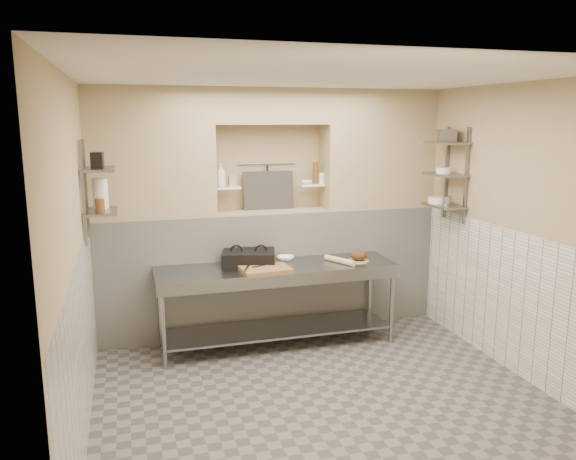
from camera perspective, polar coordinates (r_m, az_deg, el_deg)
name	(u,v)px	position (r m, az deg, el deg)	size (l,w,h in m)	color
floor	(319,398)	(5.37, 3.19, -16.64)	(4.00, 3.90, 0.10)	#665F5A
ceiling	(323,70)	(4.77, 3.59, 15.89)	(4.00, 3.90, 0.10)	silver
wall_left	(69,260)	(4.62, -21.37, -2.82)	(0.10, 3.90, 2.80)	tan
wall_right	(521,231)	(5.87, 22.60, -0.06)	(0.10, 3.90, 2.80)	tan
wall_back	(266,209)	(6.75, -2.30, 2.17)	(4.00, 0.10, 2.80)	tan
wall_front	(447,322)	(3.13, 15.84, -8.99)	(4.00, 0.10, 2.80)	tan
backwall_lower	(271,270)	(6.66, -1.73, -4.11)	(4.00, 0.40, 1.40)	silver
alcove_sill	(271,211)	(6.51, -1.77, 1.93)	(1.30, 0.40, 0.02)	tan
backwall_pillar_left	(151,153)	(6.24, -13.77, 7.59)	(1.35, 0.40, 1.40)	tan
backwall_pillar_right	(377,150)	(6.89, 9.04, 8.08)	(1.35, 0.40, 1.40)	tan
backwall_header	(270,106)	(6.43, -1.83, 12.45)	(1.30, 0.40, 0.40)	tan
wainscot_left	(84,345)	(4.83, -20.05, -10.88)	(0.02, 3.90, 1.40)	silver
wainscot_right	(510,300)	(6.00, 21.64, -6.66)	(0.02, 3.90, 1.40)	silver
alcove_shelf_left	(228,188)	(6.37, -6.16, 4.29)	(0.28, 0.16, 0.03)	white
alcove_shelf_right	(312,185)	(6.61, 2.43, 4.60)	(0.28, 0.16, 0.03)	white
utensil_rail	(267,163)	(6.61, -2.17, 6.78)	(0.02, 0.02, 0.70)	gray
hanging_steel	(267,178)	(6.61, -2.11, 5.30)	(0.02, 0.02, 0.30)	black
splash_panel	(268,190)	(6.58, -2.00, 4.04)	(0.60, 0.02, 0.45)	#383330
shelf_rail_left_a	(86,188)	(5.78, -19.86, 3.99)	(0.03, 0.03, 0.95)	slate
shelf_rail_left_b	(83,194)	(5.38, -20.11, 3.49)	(0.03, 0.03, 0.95)	slate
wall_shelf_left_lower	(101,211)	(5.60, -18.47, 1.80)	(0.30, 0.50, 0.03)	slate
wall_shelf_left_upper	(98,169)	(5.55, -18.73, 5.87)	(0.30, 0.50, 0.03)	slate
shelf_rail_right_a	(446,173)	(6.78, 15.79, 5.63)	(0.03, 0.03, 1.05)	slate
shelf_rail_right_b	(466,176)	(6.44, 17.67, 5.25)	(0.03, 0.03, 1.05)	slate
wall_shelf_right_lower	(444,206)	(6.58, 15.54, 2.41)	(0.30, 0.50, 0.03)	slate
wall_shelf_right_mid	(445,175)	(6.54, 15.70, 5.44)	(0.30, 0.50, 0.03)	slate
wall_shelf_right_upper	(447,143)	(6.51, 15.87, 8.50)	(0.30, 0.50, 0.03)	slate
prep_table	(277,289)	(6.14, -1.08, -6.02)	(2.60, 0.70, 0.90)	gray
panini_press	(249,258)	(6.12, -4.00, -2.84)	(0.65, 0.53, 0.15)	black
cutting_board	(266,270)	(5.84, -2.29, -4.05)	(0.50, 0.35, 0.05)	olive
knife_blade	(263,265)	(5.91, -2.52, -3.62)	(0.29, 0.03, 0.01)	gray
tongs	(246,269)	(5.76, -4.24, -3.94)	(0.02, 0.02, 0.24)	gray
mixing_bowl	(286,258)	(6.31, -0.24, -2.88)	(0.19, 0.19, 0.05)	white
rolling_pin	(340,260)	(6.21, 5.26, -3.08)	(0.06, 0.06, 0.41)	beige
bread_board	(358,261)	(6.32, 7.17, -3.12)	(0.23, 0.23, 0.01)	beige
bread_loaf	(359,255)	(6.30, 7.18, -2.56)	(0.19, 0.19, 0.11)	#4C2D19
bottle_soap	(221,175)	(6.30, -6.82, 5.53)	(0.10, 0.10, 0.26)	white
jar_alcove	(232,181)	(6.39, -5.67, 4.99)	(0.08, 0.08, 0.12)	tan
bowl_alcove	(307,182)	(6.57, 1.92, 4.86)	(0.14, 0.14, 0.04)	white
condiment_a	(315,174)	(6.61, 2.79, 5.71)	(0.06, 0.06, 0.23)	brown
condiment_b	(316,173)	(6.60, 2.82, 5.83)	(0.06, 0.06, 0.26)	brown
condiment_c	(321,178)	(6.66, 3.41, 5.29)	(0.07, 0.07, 0.13)	white
jug_left	(100,193)	(5.71, -18.52, 3.55)	(0.14, 0.14, 0.29)	white
jar_left	(100,205)	(5.46, -18.57, 2.38)	(0.09, 0.09, 0.13)	brown
box_left_upper	(97,160)	(5.47, -18.81, 6.71)	(0.11, 0.11, 0.15)	black
bowl_right	(438,200)	(6.68, 14.98, 2.97)	(0.22, 0.22, 0.07)	white
canister_right	(447,201)	(6.52, 15.85, 2.87)	(0.10, 0.10, 0.10)	gray
bowl_right_mid	(444,170)	(6.56, 15.56, 5.86)	(0.17, 0.17, 0.06)	white
basket_right	(447,135)	(6.52, 15.83, 9.23)	(0.18, 0.22, 0.14)	gray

